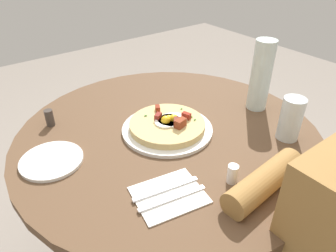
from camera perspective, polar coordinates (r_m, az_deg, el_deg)
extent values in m
cylinder|color=brown|center=(1.03, 0.09, -1.73)|extent=(0.99, 0.99, 0.03)
cylinder|color=#333338|center=(1.27, 0.08, -15.56)|extent=(0.12, 0.12, 0.71)
cylinder|color=olive|center=(0.83, 17.20, -9.65)|extent=(0.09, 0.26, 0.07)
cylinder|color=white|center=(1.02, -0.09, -0.57)|extent=(0.30, 0.30, 0.01)
cylinder|color=tan|center=(1.01, -0.09, 0.24)|extent=(0.25, 0.25, 0.02)
cylinder|color=white|center=(1.01, 0.19, 1.05)|extent=(0.07, 0.07, 0.01)
sphere|color=yellow|center=(1.00, 0.19, 1.34)|extent=(0.02, 0.02, 0.02)
cylinder|color=white|center=(1.00, -0.42, 0.74)|extent=(0.07, 0.07, 0.01)
sphere|color=yellow|center=(1.00, -0.42, 1.03)|extent=(0.03, 0.03, 0.03)
cylinder|color=white|center=(1.01, 0.86, 1.22)|extent=(0.09, 0.09, 0.01)
sphere|color=yellow|center=(1.01, 0.86, 1.51)|extent=(0.03, 0.03, 0.03)
cube|color=maroon|center=(1.01, -1.83, 1.72)|extent=(0.03, 0.03, 0.02)
cube|color=maroon|center=(0.98, 1.64, 0.68)|extent=(0.04, 0.04, 0.02)
cube|color=maroon|center=(1.02, 3.36, 1.89)|extent=(0.03, 0.02, 0.02)
cube|color=brown|center=(0.97, 2.30, 0.53)|extent=(0.03, 0.04, 0.03)
cube|color=maroon|center=(1.06, -1.90, 3.24)|extent=(0.03, 0.02, 0.02)
cube|color=#387F2D|center=(1.03, 1.08, 1.71)|extent=(0.00, 0.01, 0.00)
cube|color=#387F2D|center=(1.03, 2.53, 1.65)|extent=(0.01, 0.01, 0.00)
cube|color=#387F2D|center=(1.03, 4.33, 1.74)|extent=(0.01, 0.00, 0.00)
cube|color=#387F2D|center=(1.07, 2.47, 3.19)|extent=(0.00, 0.01, 0.00)
cube|color=#387F2D|center=(1.01, 4.94, 1.17)|extent=(0.01, 0.01, 0.00)
cube|color=#387F2D|center=(1.04, -4.13, 1.92)|extent=(0.01, 0.01, 0.00)
cylinder|color=white|center=(0.95, -20.51, -5.91)|extent=(0.18, 0.18, 0.01)
cube|color=white|center=(0.80, 0.18, -12.49)|extent=(0.17, 0.19, 0.00)
cube|color=silver|center=(0.80, -0.41, -11.45)|extent=(0.05, 0.18, 0.00)
cube|color=silver|center=(0.78, 0.79, -13.10)|extent=(0.05, 0.18, 0.00)
cylinder|color=silver|center=(1.03, 21.55, 1.24)|extent=(0.07, 0.07, 0.14)
cylinder|color=silver|center=(1.15, 16.64, 8.84)|extent=(0.07, 0.07, 0.25)
cylinder|color=white|center=(0.83, 11.71, -8.59)|extent=(0.03, 0.03, 0.05)
cylinder|color=#3F3833|center=(1.11, -20.86, 1.41)|extent=(0.03, 0.03, 0.06)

